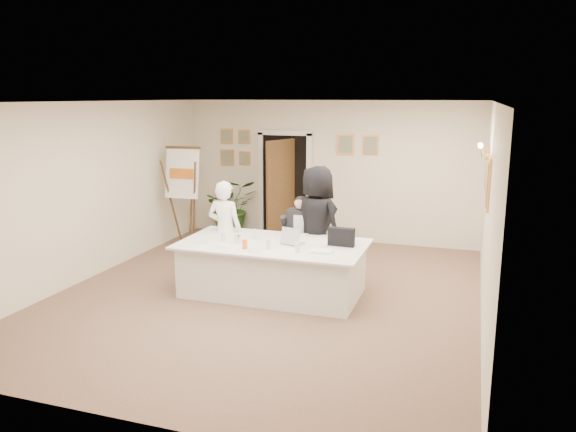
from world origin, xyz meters
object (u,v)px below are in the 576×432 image
(conference_table, at_px, (273,268))
(laptop, at_px, (293,234))
(flip_chart, at_px, (186,202))
(standing_woman, at_px, (317,224))
(paper_stack, at_px, (322,251))
(potted_palm, at_px, (231,207))
(steel_jug, at_px, (238,239))
(standing_man, at_px, (225,230))
(oj_glass, at_px, (245,244))
(laptop_bag, at_px, (341,237))
(seated_man, at_px, (300,236))

(conference_table, xyz_separation_m, laptop, (0.29, 0.07, 0.52))
(flip_chart, relative_size, standing_woman, 1.04)
(laptop, bearing_deg, standing_woman, 95.03)
(standing_woman, relative_size, paper_stack, 6.19)
(conference_table, bearing_deg, standing_woman, 62.25)
(potted_palm, bearing_deg, flip_chart, -112.18)
(potted_palm, relative_size, steel_jug, 10.81)
(standing_woman, bearing_deg, laptop, 104.90)
(standing_man, bearing_deg, oj_glass, 132.01)
(laptop, xyz_separation_m, laptop_bag, (0.70, 0.09, -0.01))
(potted_palm, relative_size, paper_stack, 4.02)
(potted_palm, xyz_separation_m, steel_jug, (1.57, -3.28, 0.24))
(conference_table, bearing_deg, paper_stack, -17.13)
(standing_man, distance_m, potted_palm, 2.92)
(conference_table, height_order, seated_man, seated_man)
(flip_chart, height_order, paper_stack, flip_chart)
(laptop_bag, bearing_deg, oj_glass, -153.61)
(laptop, bearing_deg, paper_stack, -15.02)
(standing_man, distance_m, standing_woman, 1.46)
(conference_table, xyz_separation_m, steel_jug, (-0.49, -0.15, 0.44))
(oj_glass, bearing_deg, conference_table, 57.90)
(standing_man, distance_m, laptop_bag, 1.97)
(potted_palm, bearing_deg, paper_stack, -49.67)
(standing_man, height_order, laptop, standing_man)
(potted_palm, bearing_deg, standing_woman, -42.61)
(standing_man, distance_m, oj_glass, 1.10)
(potted_palm, height_order, laptop_bag, potted_palm)
(oj_glass, bearing_deg, laptop_bag, 24.68)
(paper_stack, height_order, steel_jug, steel_jug)
(flip_chart, bearing_deg, steel_jug, -46.84)
(conference_table, distance_m, laptop_bag, 1.13)
(seated_man, xyz_separation_m, paper_stack, (0.70, -1.24, 0.13))
(standing_man, bearing_deg, laptop_bag, 174.55)
(seated_man, distance_m, steel_jug, 1.30)
(flip_chart, xyz_separation_m, laptop_bag, (3.51, -1.86, 0.03))
(conference_table, distance_m, standing_woman, 1.08)
(conference_table, xyz_separation_m, seated_man, (0.11, 0.99, 0.27))
(conference_table, distance_m, flip_chart, 3.26)
(potted_palm, height_order, laptop, potted_palm)
(conference_table, relative_size, laptop_bag, 7.13)
(steel_jug, bearing_deg, standing_woman, 46.63)
(paper_stack, bearing_deg, potted_palm, 130.33)
(oj_glass, xyz_separation_m, steel_jug, (-0.23, 0.27, -0.01))
(potted_palm, relative_size, oj_glass, 9.15)
(standing_woman, distance_m, potted_palm, 3.41)
(conference_table, bearing_deg, potted_palm, 123.34)
(seated_man, xyz_separation_m, standing_woman, (0.33, -0.16, 0.25))
(seated_man, bearing_deg, conference_table, -94.66)
(flip_chart, distance_m, potted_palm, 1.24)
(standing_woman, bearing_deg, paper_stack, 135.08)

